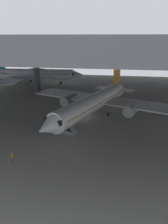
# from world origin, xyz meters

# --- Properties ---
(ground_plane) EXTENTS (110.00, 110.00, 0.00)m
(ground_plane) POSITION_xyz_m (0.00, 0.00, 0.00)
(ground_plane) COLOR gray
(hangar_structure) EXTENTS (121.00, 99.00, 16.50)m
(hangar_structure) POSITION_xyz_m (-0.08, 13.76, 15.86)
(hangar_structure) COLOR #4C4F54
(hangar_structure) RESTS_ON ground_plane
(airplane_main) EXTENTS (33.99, 34.20, 11.11)m
(airplane_main) POSITION_xyz_m (2.01, 0.46, 3.38)
(airplane_main) COLOR white
(airplane_main) RESTS_ON ground_plane
(boarding_stairs) EXTENTS (4.36, 2.72, 4.58)m
(boarding_stairs) POSITION_xyz_m (-1.87, -8.57, 0.73)
(boarding_stairs) COLOR slate
(boarding_stairs) RESTS_ON ground_plane
(crew_worker_near_nose) EXTENTS (0.36, 0.50, 1.55)m
(crew_worker_near_nose) POSITION_xyz_m (-6.89, -19.37, 0.88)
(crew_worker_near_nose) COLOR #232838
(crew_worker_near_nose) RESTS_ON ground_plane
(crew_worker_by_stairs) EXTENTS (0.33, 0.52, 1.64)m
(crew_worker_by_stairs) POSITION_xyz_m (-3.90, -7.07, 0.93)
(crew_worker_by_stairs) COLOR #232838
(crew_worker_by_stairs) RESTS_ON ground_plane
(airplane_distant) EXTENTS (36.44, 35.20, 11.41)m
(airplane_distant) POSITION_xyz_m (-24.33, 32.54, 3.44)
(airplane_distant) COLOR white
(airplane_distant) RESTS_ON ground_plane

